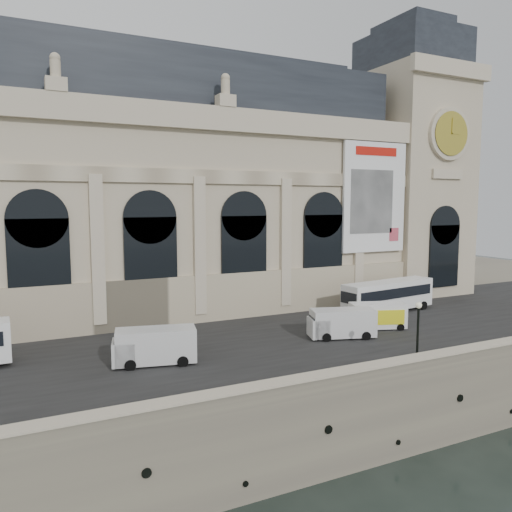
{
  "coord_description": "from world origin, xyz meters",
  "views": [
    {
      "loc": [
        -16.0,
        -26.02,
        18.42
      ],
      "look_at": [
        7.49,
        22.0,
        12.66
      ],
      "focal_mm": 35.0,
      "sensor_mm": 36.0,
      "label": 1
    }
  ],
  "objects_px": {
    "bus_right": "(388,295)",
    "van_c": "(339,324)",
    "lamp_right": "(418,333)",
    "box_truck": "(374,316)",
    "van_b": "(151,346)"
  },
  "relations": [
    {
      "from": "bus_right",
      "to": "van_b",
      "type": "bearing_deg",
      "value": -167.84
    },
    {
      "from": "lamp_right",
      "to": "box_truck",
      "type": "bearing_deg",
      "value": 68.64
    },
    {
      "from": "bus_right",
      "to": "van_c",
      "type": "bearing_deg",
      "value": -150.62
    },
    {
      "from": "van_c",
      "to": "box_truck",
      "type": "height_order",
      "value": "van_c"
    },
    {
      "from": "bus_right",
      "to": "van_c",
      "type": "relative_size",
      "value": 1.95
    },
    {
      "from": "van_b",
      "to": "box_truck",
      "type": "height_order",
      "value": "van_b"
    },
    {
      "from": "bus_right",
      "to": "box_truck",
      "type": "relative_size",
      "value": 1.86
    },
    {
      "from": "box_truck",
      "to": "van_c",
      "type": "bearing_deg",
      "value": -166.57
    },
    {
      "from": "van_c",
      "to": "lamp_right",
      "type": "bearing_deg",
      "value": -82.1
    },
    {
      "from": "van_c",
      "to": "van_b",
      "type": "bearing_deg",
      "value": 179.5
    },
    {
      "from": "van_c",
      "to": "box_truck",
      "type": "bearing_deg",
      "value": 13.43
    },
    {
      "from": "van_c",
      "to": "lamp_right",
      "type": "height_order",
      "value": "lamp_right"
    },
    {
      "from": "box_truck",
      "to": "lamp_right",
      "type": "height_order",
      "value": "lamp_right"
    },
    {
      "from": "van_b",
      "to": "van_c",
      "type": "height_order",
      "value": "van_b"
    },
    {
      "from": "bus_right",
      "to": "lamp_right",
      "type": "distance_m",
      "value": 17.98
    }
  ]
}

